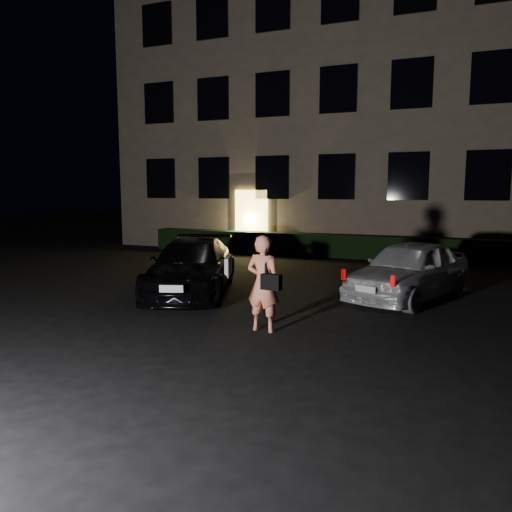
% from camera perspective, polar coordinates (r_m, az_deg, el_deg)
% --- Properties ---
extents(ground, '(80.00, 80.00, 0.00)m').
position_cam_1_polar(ground, '(9.38, -6.91, -8.02)').
color(ground, black).
rests_on(ground, ground).
extents(building, '(20.00, 8.11, 12.00)m').
position_cam_1_polar(building, '(23.55, 11.69, 15.94)').
color(building, '#685B4A').
rests_on(building, ground).
extents(hedge, '(15.00, 0.70, 0.85)m').
position_cam_1_polar(hedge, '(19.01, 8.71, 1.18)').
color(hedge, black).
rests_on(hedge, ground).
extents(sedan, '(3.23, 4.85, 1.30)m').
position_cam_1_polar(sedan, '(12.26, -7.34, -1.21)').
color(sedan, black).
rests_on(sedan, ground).
extents(hatch, '(2.87, 4.29, 1.36)m').
position_cam_1_polar(hatch, '(12.05, 17.10, -1.52)').
color(hatch, silver).
rests_on(hatch, ground).
extents(man, '(0.72, 0.47, 1.73)m').
position_cam_1_polar(man, '(8.85, 0.87, -3.13)').
color(man, '#FF8D6A').
rests_on(man, ground).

